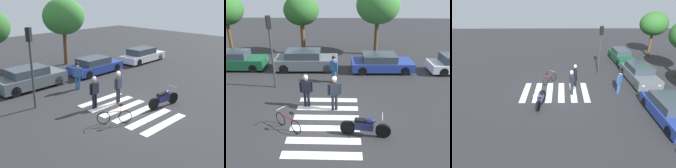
{
  "view_description": "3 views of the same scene",
  "coord_description": "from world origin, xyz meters",
  "views": [
    {
      "loc": [
        -10.0,
        -8.92,
        5.88
      ],
      "look_at": [
        0.36,
        1.69,
        1.01
      ],
      "focal_mm": 43.77,
      "sensor_mm": 36.0,
      "label": 1
    },
    {
      "loc": [
        0.84,
        -9.45,
        6.37
      ],
      "look_at": [
        0.54,
        1.66,
        1.26
      ],
      "focal_mm": 38.23,
      "sensor_mm": 36.0,
      "label": 2
    },
    {
      "loc": [
        12.75,
        0.5,
        6.68
      ],
      "look_at": [
        0.59,
        0.65,
        0.95
      ],
      "focal_mm": 30.44,
      "sensor_mm": 36.0,
      "label": 3
    }
  ],
  "objects": [
    {
      "name": "car_grey_coupe",
      "position": [
        -1.94,
        6.98,
        0.69
      ],
      "size": [
        4.56,
        1.99,
        1.44
      ],
      "color": "black",
      "rests_on": "ground_plane"
    },
    {
      "name": "car_white_van",
      "position": [
        9.12,
        6.67,
        0.62
      ],
      "size": [
        4.65,
        1.88,
        1.29
      ],
      "color": "black",
      "rests_on": "ground_plane"
    },
    {
      "name": "street_tree_far",
      "position": [
        3.55,
        10.8,
        4.12
      ],
      "size": [
        3.55,
        3.55,
        5.65
      ],
      "color": "brown",
      "rests_on": "ground_plane"
    },
    {
      "name": "officer_on_foot",
      "position": [
        -1.09,
        1.55,
        1.05
      ],
      "size": [
        0.68,
        0.24,
        1.81
      ],
      "color": "black",
      "rests_on": "ground_plane"
    },
    {
      "name": "traffic_light_pole",
      "position": [
        -3.4,
        3.85,
        2.9
      ],
      "size": [
        0.33,
        0.36,
        4.33
      ],
      "color": "#38383D",
      "rests_on": "ground_plane"
    },
    {
      "name": "police_motorcycle",
      "position": [
        1.77,
        -0.93,
        0.46
      ],
      "size": [
        2.17,
        0.63,
        1.04
      ],
      "color": "black",
      "rests_on": "ground_plane"
    },
    {
      "name": "ground_plane",
      "position": [
        0.0,
        0.0,
        0.0
      ],
      "size": [
        60.0,
        60.0,
        0.0
      ],
      "primitive_type": "plane",
      "color": "#2B2B2D"
    },
    {
      "name": "pedestrian_bystander",
      "position": [
        0.19,
        4.7,
        1.04
      ],
      "size": [
        0.51,
        0.5,
        1.8
      ],
      "color": "#2D5999",
      "rests_on": "ground_plane"
    },
    {
      "name": "leaning_bicycle",
      "position": [
        -1.64,
        -0.53,
        0.36
      ],
      "size": [
        1.37,
        1.05,
        0.98
      ],
      "color": "black",
      "rests_on": "ground_plane"
    },
    {
      "name": "crosswalk_stripes",
      "position": [
        0.0,
        0.0,
        0.0
      ],
      "size": [
        3.18,
        4.95,
        0.01
      ],
      "color": "silver",
      "rests_on": "ground_plane"
    },
    {
      "name": "officer_by_motorcycle",
      "position": [
        0.38,
        1.2,
        1.11
      ],
      "size": [
        0.68,
        0.33,
        1.88
      ],
      "color": "#1E232D",
      "rests_on": "ground_plane"
    },
    {
      "name": "car_blue_hatchback",
      "position": [
        3.5,
        6.8,
        0.61
      ],
      "size": [
        4.38,
        2.0,
        1.27
      ],
      "color": "black",
      "rests_on": "ground_plane"
    }
  ]
}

